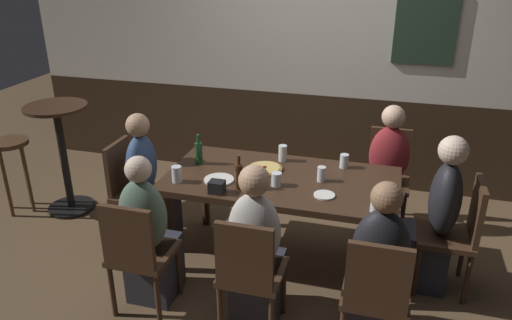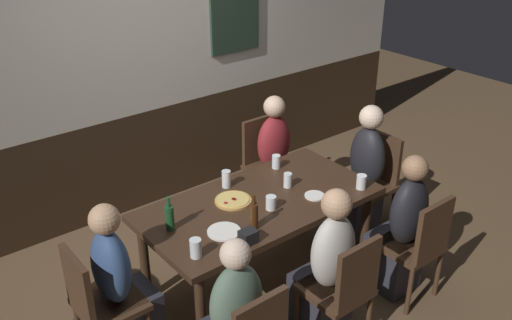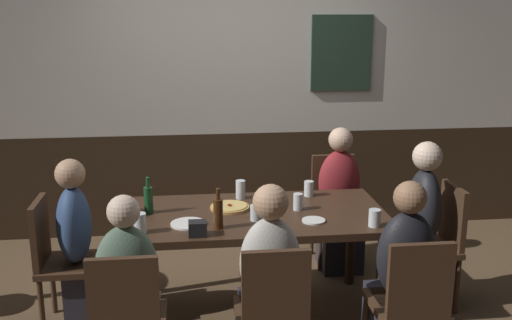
% 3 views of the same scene
% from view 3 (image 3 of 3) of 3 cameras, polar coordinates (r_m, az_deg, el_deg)
% --- Properties ---
extents(ground_plane, '(12.00, 12.00, 0.00)m').
position_cam_3_polar(ground_plane, '(4.31, -0.13, -14.41)').
color(ground_plane, brown).
extents(wall_back, '(6.40, 0.13, 2.60)m').
position_cam_3_polar(wall_back, '(5.47, -2.06, 6.28)').
color(wall_back, '#332316').
rests_on(wall_back, ground_plane).
extents(dining_table, '(1.76, 0.91, 0.74)m').
position_cam_3_polar(dining_table, '(4.03, -0.13, -6.15)').
color(dining_table, '#382316').
rests_on(dining_table, ground_plane).
extents(chair_head_west, '(0.40, 0.40, 0.88)m').
position_cam_3_polar(chair_head_west, '(4.16, -18.40, -8.70)').
color(chair_head_west, '#422B1C').
rests_on(chair_head_west, ground_plane).
extents(chair_mid_near, '(0.40, 0.40, 0.88)m').
position_cam_3_polar(chair_mid_near, '(3.31, 1.64, -14.08)').
color(chair_mid_near, '#422B1C').
rests_on(chair_mid_near, ground_plane).
extents(chair_right_near, '(0.40, 0.40, 0.88)m').
position_cam_3_polar(chair_right_near, '(3.50, 14.65, -12.94)').
color(chair_right_near, '#422B1C').
rests_on(chair_right_near, ground_plane).
extents(chair_left_near, '(0.40, 0.40, 0.88)m').
position_cam_3_polar(chair_left_near, '(3.30, -12.26, -14.53)').
color(chair_left_near, '#422B1C').
rests_on(chair_left_near, ground_plane).
extents(chair_head_east, '(0.40, 0.40, 0.88)m').
position_cam_3_polar(chair_head_east, '(4.42, 16.96, -7.19)').
color(chair_head_east, '#422B1C').
rests_on(chair_head_east, ground_plane).
extents(chair_right_far, '(0.40, 0.40, 0.88)m').
position_cam_3_polar(chair_right_far, '(5.03, 7.57, -4.03)').
color(chair_right_far, '#422B1C').
rests_on(chair_right_far, ground_plane).
extents(person_head_west, '(0.37, 0.34, 1.15)m').
position_cam_3_polar(person_head_west, '(4.13, -16.16, -8.86)').
color(person_head_west, '#2D2D38').
rests_on(person_head_west, ground_plane).
extents(person_mid_near, '(0.34, 0.37, 1.16)m').
position_cam_3_polar(person_mid_near, '(3.46, 1.24, -12.87)').
color(person_mid_near, '#2D2D38').
rests_on(person_mid_near, ground_plane).
extents(person_right_near, '(0.34, 0.37, 1.16)m').
position_cam_3_polar(person_right_near, '(3.64, 13.71, -11.96)').
color(person_right_near, '#2D2D38').
rests_on(person_right_near, ground_plane).
extents(person_left_near, '(0.34, 0.37, 1.13)m').
position_cam_3_polar(person_left_near, '(3.46, -11.98, -13.56)').
color(person_left_near, '#2D2D38').
rests_on(person_left_near, ground_plane).
extents(person_head_east, '(0.37, 0.34, 1.20)m').
position_cam_3_polar(person_head_east, '(4.36, 15.03, -7.19)').
color(person_head_east, '#2D2D38').
rests_on(person_head_east, ground_plane).
extents(person_right_far, '(0.34, 0.37, 1.16)m').
position_cam_3_polar(person_right_far, '(4.88, 8.03, -4.72)').
color(person_right_far, '#2D2D38').
rests_on(person_right_far, ground_plane).
extents(pizza, '(0.27, 0.27, 0.03)m').
position_cam_3_polar(pizza, '(4.09, -2.53, -4.51)').
color(pizza, tan).
rests_on(pizza, dining_table).
extents(beer_glass_half, '(0.07, 0.07, 0.11)m').
position_cam_3_polar(beer_glass_half, '(4.36, 5.08, -2.83)').
color(beer_glass_half, silver).
rests_on(beer_glass_half, dining_table).
extents(beer_glass_tall, '(0.08, 0.08, 0.13)m').
position_cam_3_polar(beer_glass_tall, '(3.71, -11.05, -6.08)').
color(beer_glass_tall, silver).
rests_on(beer_glass_tall, dining_table).
extents(pint_glass_pale, '(0.08, 0.08, 0.10)m').
position_cam_3_polar(pint_glass_pale, '(3.86, 0.01, -5.15)').
color(pint_glass_pale, silver).
rests_on(pint_glass_pale, dining_table).
extents(pint_glass_stout, '(0.08, 0.08, 0.11)m').
position_cam_3_polar(pint_glass_stout, '(3.82, 11.30, -5.53)').
color(pint_glass_stout, silver).
rests_on(pint_glass_stout, dining_table).
extents(pint_glass_amber, '(0.07, 0.07, 0.13)m').
position_cam_3_polar(pint_glass_amber, '(4.28, -1.49, -2.91)').
color(pint_glass_amber, silver).
rests_on(pint_glass_amber, dining_table).
extents(tumbler_water, '(0.06, 0.06, 0.11)m').
position_cam_3_polar(tumbler_water, '(4.06, 4.04, -4.12)').
color(tumbler_water, silver).
rests_on(tumbler_water, dining_table).
extents(beer_bottle_green, '(0.06, 0.06, 0.25)m').
position_cam_3_polar(beer_bottle_green, '(4.04, -10.27, -3.71)').
color(beer_bottle_green, '#194723').
rests_on(beer_bottle_green, dining_table).
extents(beer_bottle_brown, '(0.06, 0.06, 0.26)m').
position_cam_3_polar(beer_bottle_brown, '(3.71, -3.64, -5.06)').
color(beer_bottle_brown, '#42230F').
rests_on(beer_bottle_brown, dining_table).
extents(plate_white_large, '(0.23, 0.23, 0.01)m').
position_cam_3_polar(plate_white_large, '(3.82, -6.50, -6.09)').
color(plate_white_large, white).
rests_on(plate_white_large, dining_table).
extents(plate_white_small, '(0.15, 0.15, 0.01)m').
position_cam_3_polar(plate_white_small, '(3.86, 5.55, -5.80)').
color(plate_white_small, white).
rests_on(plate_white_small, dining_table).
extents(condiment_caddy, '(0.11, 0.09, 0.09)m').
position_cam_3_polar(condiment_caddy, '(3.62, -5.62, -6.56)').
color(condiment_caddy, black).
rests_on(condiment_caddy, dining_table).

